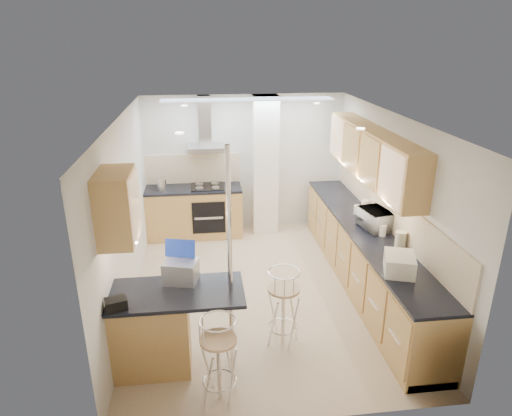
{
  "coord_description": "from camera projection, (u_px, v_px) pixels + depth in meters",
  "views": [
    {
      "loc": [
        -0.77,
        -5.69,
        3.47
      ],
      "look_at": [
        -0.06,
        0.2,
        1.21
      ],
      "focal_mm": 32.0,
      "sensor_mm": 36.0,
      "label": 1
    }
  ],
  "objects": [
    {
      "name": "ground",
      "position": [
        261.0,
        291.0,
        6.6
      ],
      "size": [
        4.8,
        4.8,
        0.0
      ],
      "primitive_type": "plane",
      "color": "tan",
      "rests_on": "ground"
    },
    {
      "name": "room_shell",
      "position": [
        281.0,
        180.0,
        6.44
      ],
      "size": [
        3.64,
        4.84,
        2.51
      ],
      "color": "silver",
      "rests_on": "ground"
    },
    {
      "name": "right_counter",
      "position": [
        364.0,
        256.0,
        6.61
      ],
      "size": [
        0.63,
        4.4,
        0.92
      ],
      "color": "tan",
      "rests_on": "ground"
    },
    {
      "name": "back_counter",
      "position": [
        195.0,
        212.0,
        8.28
      ],
      "size": [
        1.7,
        0.63,
        0.92
      ],
      "color": "tan",
      "rests_on": "ground"
    },
    {
      "name": "peninsula",
      "position": [
        177.0,
        329.0,
        4.96
      ],
      "size": [
        1.47,
        0.72,
        0.94
      ],
      "color": "tan",
      "rests_on": "ground"
    },
    {
      "name": "microwave",
      "position": [
        375.0,
        219.0,
        6.36
      ],
      "size": [
        0.43,
        0.55,
        0.28
      ],
      "primitive_type": "imported",
      "rotation": [
        0.0,
        0.0,
        1.77
      ],
      "color": "silver",
      "rests_on": "right_counter"
    },
    {
      "name": "laptop",
      "position": [
        181.0,
        271.0,
        4.96
      ],
      "size": [
        0.41,
        0.35,
        0.24
      ],
      "primitive_type": "cube",
      "rotation": [
        0.0,
        0.0,
        -0.26
      ],
      "color": "#A7A8AF",
      "rests_on": "peninsula"
    },
    {
      "name": "bag",
      "position": [
        116.0,
        304.0,
        4.48
      ],
      "size": [
        0.24,
        0.21,
        0.11
      ],
      "primitive_type": "cube",
      "rotation": [
        0.0,
        0.0,
        0.31
      ],
      "color": "black",
      "rests_on": "peninsula"
    },
    {
      "name": "bar_stool_near",
      "position": [
        219.0,
        360.0,
        4.49
      ],
      "size": [
        0.39,
        0.39,
        0.95
      ],
      "primitive_type": null,
      "rotation": [
        0.0,
        0.0,
        0.02
      ],
      "color": "tan",
      "rests_on": "ground"
    },
    {
      "name": "bar_stool_end",
      "position": [
        283.0,
        307.0,
        5.33
      ],
      "size": [
        0.46,
        0.46,
        0.98
      ],
      "primitive_type": null,
      "rotation": [
        0.0,
        0.0,
        1.41
      ],
      "color": "tan",
      "rests_on": "ground"
    },
    {
      "name": "jar_a",
      "position": [
        365.0,
        206.0,
        6.99
      ],
      "size": [
        0.16,
        0.16,
        0.18
      ],
      "primitive_type": "cylinder",
      "rotation": [
        0.0,
        0.0,
        -0.37
      ],
      "color": "silver",
      "rests_on": "right_counter"
    },
    {
      "name": "jar_b",
      "position": [
        357.0,
        210.0,
        6.9
      ],
      "size": [
        0.13,
        0.13,
        0.13
      ],
      "primitive_type": "cylinder",
      "rotation": [
        0.0,
        0.0,
        0.26
      ],
      "color": "silver",
      "rests_on": "right_counter"
    },
    {
      "name": "jar_c",
      "position": [
        401.0,
        240.0,
        5.79
      ],
      "size": [
        0.18,
        0.18,
        0.22
      ],
      "primitive_type": "cylinder",
      "rotation": [
        0.0,
        0.0,
        0.33
      ],
      "color": "beige",
      "rests_on": "right_counter"
    },
    {
      "name": "jar_d",
      "position": [
        382.0,
        230.0,
        6.16
      ],
      "size": [
        0.13,
        0.13,
        0.15
      ],
      "primitive_type": "cylinder",
      "rotation": [
        0.0,
        0.0,
        0.34
      ],
      "color": "silver",
      "rests_on": "right_counter"
    },
    {
      "name": "bread_bin",
      "position": [
        399.0,
        264.0,
        5.19
      ],
      "size": [
        0.44,
        0.5,
        0.22
      ],
      "primitive_type": "cube",
      "rotation": [
        0.0,
        0.0,
        -0.33
      ],
      "color": "silver",
      "rests_on": "right_counter"
    },
    {
      "name": "kettle",
      "position": [
        162.0,
        185.0,
        7.94
      ],
      "size": [
        0.16,
        0.16,
        0.2
      ],
      "primitive_type": "cylinder",
      "color": "#B8BABD",
      "rests_on": "back_counter"
    }
  ]
}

